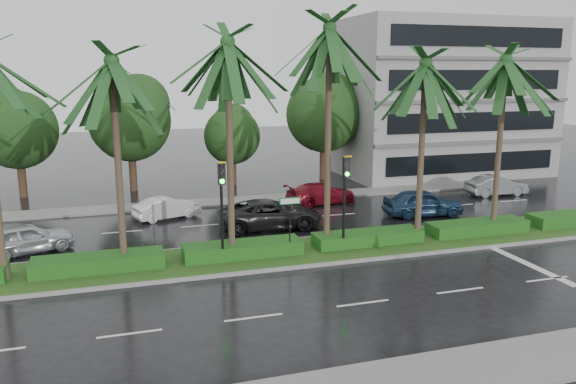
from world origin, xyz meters
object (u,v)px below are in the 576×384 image
object	(u,v)px
car_red	(321,193)
car_darkgrey	(270,214)
car_blue	(423,203)
car_silver	(26,238)
car_grey	(496,185)
signal_median_left	(222,197)
street_sign	(290,212)
car_white	(167,208)

from	to	relation	value
car_red	car_darkgrey	bearing A→B (deg)	125.54
car_red	car_blue	bearing A→B (deg)	-143.93
car_silver	car_grey	bearing A→B (deg)	-102.64
signal_median_left	car_blue	size ratio (longest dim) A/B	0.97
signal_median_left	car_silver	world-z (taller)	signal_median_left
street_sign	car_silver	bearing A→B (deg)	159.36
car_red	car_blue	world-z (taller)	car_blue
signal_median_left	car_blue	bearing A→B (deg)	22.15
signal_median_left	street_sign	bearing A→B (deg)	3.47
car_white	signal_median_left	bearing A→B (deg)	170.90
signal_median_left	car_red	distance (m)	12.71
signal_median_left	car_white	world-z (taller)	signal_median_left
car_silver	car_darkgrey	bearing A→B (deg)	-106.89
signal_median_left	car_grey	bearing A→B (deg)	22.87
car_red	car_grey	xyz separation A→B (m)	(12.00, -1.17, 0.01)
street_sign	car_red	distance (m)	10.76
signal_median_left	car_darkgrey	distance (m)	6.65
car_red	street_sign	bearing A→B (deg)	143.18
car_darkgrey	car_red	size ratio (longest dim) A/B	1.20
car_darkgrey	car_silver	bearing A→B (deg)	97.58
car_white	car_grey	distance (m)	21.50
street_sign	car_white	world-z (taller)	street_sign
car_white	car_darkgrey	xyz separation A→B (m)	(5.00, -3.59, 0.15)
signal_median_left	street_sign	size ratio (longest dim) A/B	1.68
street_sign	car_grey	size ratio (longest dim) A/B	0.64
signal_median_left	car_red	world-z (taller)	signal_median_left
car_silver	car_white	bearing A→B (deg)	-77.52
street_sign	car_grey	bearing A→B (deg)	25.90
car_silver	car_red	distance (m)	17.00
street_sign	car_darkgrey	bearing A→B (deg)	84.30
car_grey	car_silver	bearing A→B (deg)	101.15
car_white	car_silver	bearing A→B (deg)	104.48
car_silver	car_grey	world-z (taller)	car_silver
signal_median_left	car_darkgrey	size ratio (longest dim) A/B	0.80
car_silver	car_red	world-z (taller)	car_silver
car_red	car_silver	bearing A→B (deg)	98.97
car_silver	car_darkgrey	world-z (taller)	car_darkgrey
car_darkgrey	car_blue	bearing A→B (deg)	-87.01
car_white	car_blue	bearing A→B (deg)	-123.57
car_darkgrey	car_grey	distance (m)	16.82
street_sign	car_white	distance (m)	9.82
car_grey	car_red	bearing A→B (deg)	87.44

